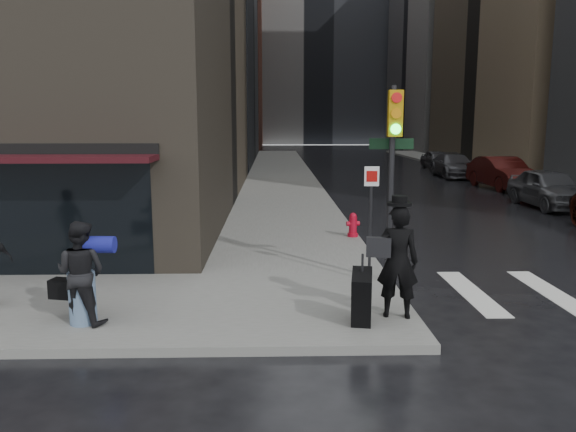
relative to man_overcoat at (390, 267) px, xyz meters
name	(u,v)px	position (x,y,z in m)	size (l,w,h in m)	color
ground	(298,310)	(-1.47, 0.84, -1.02)	(140.00, 140.00, 0.00)	black
sidewalk_left	(280,172)	(-1.47, 27.84, -0.95)	(4.00, 50.00, 0.15)	slate
sidewalk_right	(484,172)	(12.03, 27.84, -0.95)	(3.00, 50.00, 0.15)	slate
bldg_left_far	(171,41)	(-14.47, 62.84, 11.98)	(22.00, 20.00, 26.00)	#5C2C1F
bldg_right_far	(498,42)	(24.53, 58.84, 11.48)	(22.00, 20.00, 25.00)	slate
bldg_distant	(316,36)	(4.53, 78.84, 14.98)	(40.00, 12.00, 32.00)	slate
man_overcoat	(390,267)	(0.00, 0.00, 0.00)	(1.23, 1.01, 2.08)	black
man_jeans	(81,272)	(-5.00, -0.10, -0.03)	(1.18, 0.84, 1.68)	black
traffic_light	(391,158)	(0.40, 2.10, 1.65)	(0.98, 0.44, 3.91)	black
fire_hydrant	(353,226)	(0.33, 6.66, -0.57)	(0.39, 0.30, 0.68)	#B30B21
parked_car_1	(549,188)	(8.95, 12.83, -0.25)	(1.82, 4.51, 1.54)	#4B4C51
parked_car_2	(502,173)	(9.55, 18.95, -0.22)	(1.71, 4.89, 1.61)	#390D0B
parked_car_3	(454,165)	(9.08, 25.07, -0.31)	(1.99, 4.89, 1.42)	#414146
parked_car_4	(437,159)	(9.85, 31.20, -0.36)	(1.57, 3.89, 1.33)	#47474C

